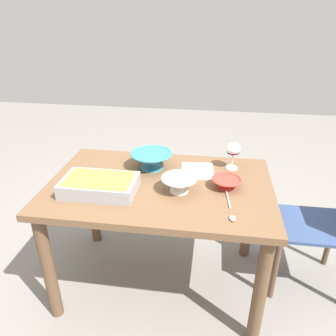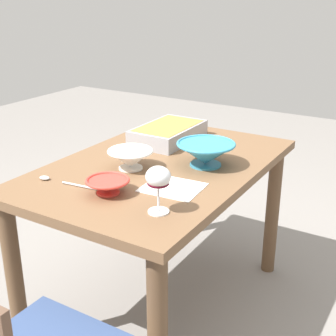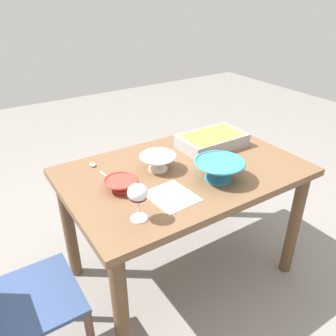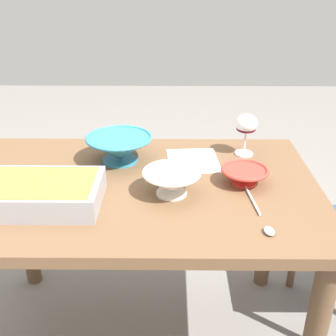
% 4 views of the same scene
% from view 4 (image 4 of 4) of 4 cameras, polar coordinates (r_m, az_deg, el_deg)
% --- Properties ---
extents(ground_plane, '(8.00, 8.00, 0.00)m').
position_cam_4_polar(ground_plane, '(1.93, -3.38, -21.78)').
color(ground_plane, gray).
extents(dining_table, '(1.26, 0.82, 0.74)m').
position_cam_4_polar(dining_table, '(1.53, -4.00, -5.88)').
color(dining_table, brown).
rests_on(dining_table, ground_plane).
extents(wine_glass, '(0.09, 0.09, 0.17)m').
position_cam_4_polar(wine_glass, '(1.67, 10.58, 5.63)').
color(wine_glass, white).
rests_on(wine_glass, dining_table).
extents(casserole_dish, '(0.39, 0.24, 0.08)m').
position_cam_4_polar(casserole_dish, '(1.39, -17.20, -3.10)').
color(casserole_dish, '#99999E').
rests_on(casserole_dish, dining_table).
extents(mixing_bowl, '(0.17, 0.17, 0.06)m').
position_cam_4_polar(mixing_bowl, '(1.47, 10.35, -0.90)').
color(mixing_bowl, red).
rests_on(mixing_bowl, dining_table).
extents(small_bowl, '(0.25, 0.25, 0.10)m').
position_cam_4_polar(small_bowl, '(1.62, -6.61, 2.78)').
color(small_bowl, teal).
rests_on(small_bowl, dining_table).
extents(serving_bowl, '(0.19, 0.19, 0.09)m').
position_cam_4_polar(serving_bowl, '(1.38, 0.48, -1.80)').
color(serving_bowl, white).
rests_on(serving_bowl, dining_table).
extents(serving_spoon, '(0.05, 0.29, 0.01)m').
position_cam_4_polar(serving_spoon, '(1.29, 12.68, -6.66)').
color(serving_spoon, silver).
rests_on(serving_spoon, dining_table).
extents(napkin, '(0.21, 0.24, 0.00)m').
position_cam_4_polar(napkin, '(1.63, 3.44, 1.01)').
color(napkin, white).
rests_on(napkin, dining_table).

